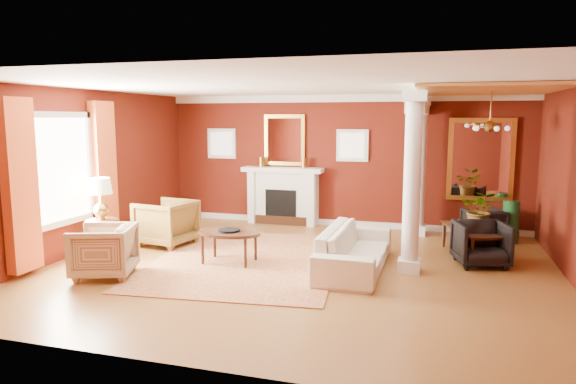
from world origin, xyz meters
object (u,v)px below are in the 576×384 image
(armchair_leopard, at_px, (166,220))
(side_table, at_px, (101,205))
(sofa, at_px, (355,242))
(armchair_stripe, at_px, (104,248))
(dining_table, at_px, (477,234))
(coffee_table, at_px, (229,234))

(armchair_leopard, bearing_deg, side_table, -23.99)
(sofa, relative_size, armchair_stripe, 2.65)
(side_table, bearing_deg, armchair_stripe, -53.01)
(armchair_leopard, xyz_separation_m, dining_table, (5.60, 0.85, -0.09))
(coffee_table, xyz_separation_m, side_table, (-2.30, -0.21, 0.42))
(sofa, xyz_separation_m, dining_table, (1.91, 1.43, -0.06))
(armchair_leopard, xyz_separation_m, armchair_stripe, (0.09, -2.02, -0.04))
(coffee_table, relative_size, dining_table, 0.76)
(armchair_stripe, xyz_separation_m, dining_table, (5.51, 2.87, -0.05))
(sofa, relative_size, dining_table, 1.65)
(coffee_table, distance_m, dining_table, 4.30)
(armchair_leopard, relative_size, dining_table, 0.68)
(coffee_table, relative_size, side_table, 0.78)
(side_table, bearing_deg, sofa, 5.66)
(coffee_table, bearing_deg, armchair_stripe, -141.71)
(armchair_stripe, relative_size, dining_table, 0.62)
(armchair_leopard, relative_size, coffee_table, 0.89)
(side_table, bearing_deg, dining_table, 16.52)
(armchair_stripe, bearing_deg, dining_table, 98.65)
(sofa, bearing_deg, coffee_table, 96.78)
(armchair_leopard, xyz_separation_m, coffee_table, (1.63, -0.80, 0.02))
(coffee_table, distance_m, side_table, 2.35)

